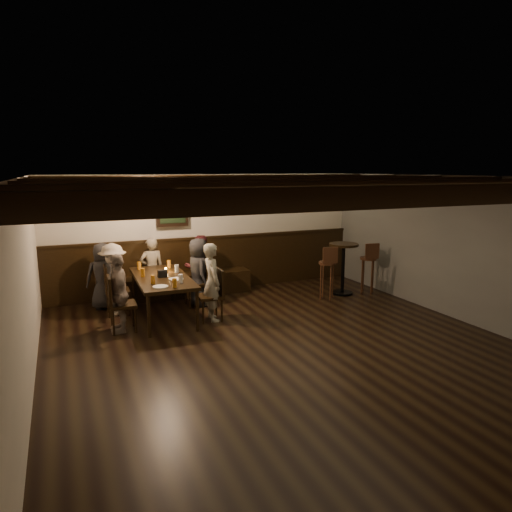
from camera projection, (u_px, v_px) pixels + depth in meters
name	position (u px, v px, depth m)	size (l,w,h in m)	color
room	(216.00, 250.00, 8.18)	(7.00, 7.00, 7.00)	black
dining_table	(162.00, 280.00, 7.71)	(0.91, 1.93, 0.72)	black
chair_left_near	(117.00, 299.00, 7.93)	(0.41, 0.41, 0.88)	black
chair_left_far	(122.00, 314.00, 7.11)	(0.42, 0.42, 0.89)	black
chair_right_near	(197.00, 291.00, 8.45)	(0.41, 0.41, 0.88)	black
chair_right_far	(211.00, 305.00, 7.63)	(0.41, 0.41, 0.87)	black
person_bench_left	(103.00, 276.00, 8.21)	(0.59, 0.38, 1.21)	#28272A
person_bench_centre	(152.00, 270.00, 8.67)	(0.45, 0.30, 1.23)	gray
person_bench_right	(200.00, 267.00, 8.86)	(0.61, 0.47, 1.25)	#521C21
person_left_near	(114.00, 279.00, 7.85)	(0.81, 0.47, 1.26)	#ACA091
person_left_far	(119.00, 293.00, 7.03)	(0.72, 0.30, 1.24)	gray
person_right_near	(198.00, 272.00, 8.40)	(0.62, 0.40, 1.26)	black
person_right_far	(212.00, 282.00, 7.57)	(0.48, 0.31, 1.31)	#9D9885
pint_a	(139.00, 266.00, 8.22)	(0.07, 0.07, 0.14)	#BF7219
pint_b	(169.00, 264.00, 8.37)	(0.07, 0.07, 0.14)	#BF7219
pint_c	(143.00, 273.00, 7.67)	(0.07, 0.07, 0.14)	#BF7219
pint_d	(177.00, 269.00, 7.98)	(0.07, 0.07, 0.14)	silver
pint_e	(153.00, 280.00, 7.19)	(0.07, 0.07, 0.14)	#BF7219
pint_f	(181.00, 279.00, 7.26)	(0.07, 0.07, 0.14)	silver
pint_g	(175.00, 283.00, 6.97)	(0.07, 0.07, 0.14)	#BF7219
plate_near	(160.00, 287.00, 7.00)	(0.24, 0.24, 0.01)	white
plate_far	(176.00, 279.00, 7.49)	(0.24, 0.24, 0.01)	white
condiment_caddy	(162.00, 274.00, 7.64)	(0.15, 0.10, 0.12)	black
candle	(166.00, 271.00, 8.01)	(0.05, 0.05, 0.05)	beige
high_top_table	(343.00, 261.00, 9.17)	(0.58, 0.58, 1.04)	black
bar_stool_left	(327.00, 280.00, 8.84)	(0.35, 0.36, 1.05)	#3C2213
bar_stool_right	(368.00, 274.00, 9.28)	(0.34, 0.36, 1.05)	#3C2213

